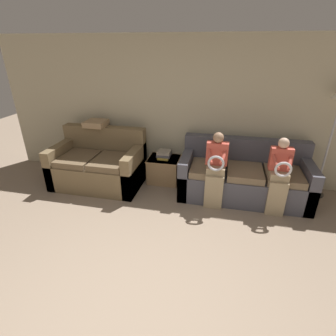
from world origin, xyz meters
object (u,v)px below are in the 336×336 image
Objects in this scene: child_left_seated at (216,168)px; side_shelf at (164,169)px; book_stack at (164,154)px; child_right_seated at (279,174)px; couch_main at (243,177)px; throw_pillow at (96,123)px; couch_side at (99,166)px.

child_left_seated is 2.04× the size of side_shelf.
book_stack is (-0.96, 0.60, -0.11)m from child_left_seated.
side_shelf is at bearing 162.29° from child_right_seated.
child_left_seated is 4.84× the size of book_stack.
book_stack is (-1.43, 0.22, 0.21)m from couch_main.
throw_pillow is (-2.26, 0.60, 0.40)m from child_left_seated.
child_left_seated is at bearing -32.02° from book_stack.
couch_side is 1.33× the size of child_left_seated.
child_right_seated is at bearing -17.71° from book_stack.
couch_side is 2.71× the size of side_shelf.
child_left_seated is 0.93m from child_right_seated.
couch_main is at bearing 39.37° from child_left_seated.
child_right_seated is at bearing -17.71° from side_shelf.
throw_pillow is (-1.29, -0.00, 0.81)m from side_shelf.
couch_main is 3.62× the size of side_shelf.
throw_pillow reaches higher than couch_side.
child_right_seated is 4.77× the size of book_stack.
book_stack is 0.65× the size of throw_pillow.
book_stack is 1.39m from throw_pillow.
couch_main is at bearing -8.82° from book_stack.
throw_pillow reaches higher than side_shelf.
side_shelf is 1.52m from throw_pillow.
book_stack is at bearing 162.29° from child_right_seated.
throw_pillow is at bearing 113.18° from couch_side.
side_shelf is (-1.43, 0.22, -0.09)m from couch_main.
throw_pillow is (-2.72, 0.22, 0.71)m from couch_main.
child_left_seated is 3.16× the size of throw_pillow.
child_left_seated is 1.14m from book_stack.
couch_main is 1.45m from side_shelf.
couch_side is 3.06m from child_right_seated.
book_stack is (0.00, -0.00, 0.30)m from side_shelf.
child_right_seated is 2.03m from side_shelf.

